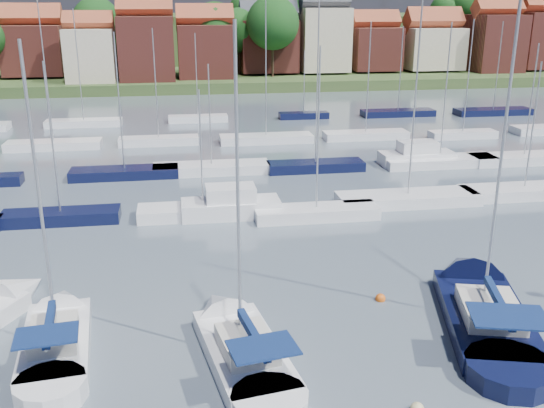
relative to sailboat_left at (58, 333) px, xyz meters
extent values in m
plane|color=#485461|center=(14.58, 35.59, -0.36)|extent=(260.00, 260.00, 0.00)
cube|color=white|center=(0.12, -1.15, -0.11)|extent=(3.47, 6.93, 1.20)
cone|color=white|center=(-0.32, 3.00, -0.11)|extent=(3.11, 3.52, 2.78)
cylinder|color=white|center=(0.47, -4.47, -0.11)|extent=(3.06, 3.06, 1.20)
cube|color=beige|center=(0.17, -1.61, 0.84)|extent=(2.23, 2.97, 0.70)
cylinder|color=#B2B2B7|center=(0.07, -0.68, 6.67)|extent=(0.14, 0.14, 12.37)
cylinder|color=#B2B2B7|center=(0.27, -2.53, 1.69)|extent=(0.49, 3.70, 0.10)
cube|color=navy|center=(0.27, -2.53, 1.84)|extent=(0.67, 3.54, 0.35)
cube|color=navy|center=(0.39, -3.73, 1.99)|extent=(2.53, 1.91, 0.08)
cube|color=white|center=(8.07, -3.17, -0.11)|extent=(4.04, 7.45, 1.20)
cone|color=white|center=(7.36, 1.19, -0.11)|extent=(3.46, 3.86, 2.95)
cylinder|color=white|center=(8.63, -6.66, -0.11)|extent=(3.38, 3.38, 1.20)
cube|color=beige|center=(8.15, -3.66, 0.84)|extent=(2.51, 3.24, 0.70)
cylinder|color=#B2B2B7|center=(7.99, -2.69, 7.04)|extent=(0.14, 0.14, 13.09)
cylinder|color=#B2B2B7|center=(8.30, -4.63, 1.69)|extent=(0.73, 3.89, 0.10)
cube|color=navy|center=(8.30, -4.63, 1.84)|extent=(0.89, 3.73, 0.35)
cube|color=navy|center=(8.51, -5.89, 1.99)|extent=(2.75, 2.14, 0.08)
cube|color=black|center=(19.65, -1.87, -0.11)|extent=(5.81, 9.35, 1.20)
cone|color=black|center=(21.10, 3.37, -0.11)|extent=(4.62, 5.04, 3.62)
cylinder|color=black|center=(18.50, -6.06, -0.11)|extent=(4.46, 4.46, 1.20)
cube|color=beige|center=(19.49, -2.45, 0.84)|extent=(3.41, 4.17, 0.70)
cylinder|color=#B2B2B7|center=(19.81, -1.29, 8.73)|extent=(0.14, 0.14, 16.48)
cylinder|color=#B2B2B7|center=(19.17, -3.62, 1.69)|extent=(1.38, 4.69, 0.10)
cube|color=navy|center=(19.17, -3.62, 1.84)|extent=(1.51, 4.51, 0.35)
cube|color=navy|center=(18.76, -5.13, 1.99)|extent=(3.55, 2.92, 0.08)
cone|color=white|center=(-2.72, 4.79, -0.11)|extent=(4.06, 4.27, 2.86)
sphere|color=#D85914|center=(9.02, -5.06, -0.36)|extent=(0.54, 0.54, 0.54)
sphere|color=#D85914|center=(15.64, 1.40, -0.36)|extent=(0.53, 0.53, 0.53)
cube|color=black|center=(-2.53, 16.13, -0.01)|extent=(8.01, 2.24, 1.00)
cylinder|color=#B2B2B7|center=(-2.53, 16.13, 5.57)|extent=(0.12, 0.12, 10.16)
cube|color=white|center=(7.31, 15.79, -0.01)|extent=(9.22, 2.58, 1.00)
cylinder|color=#B2B2B7|center=(7.31, 15.79, 4.58)|extent=(0.12, 0.12, 8.18)
cube|color=white|center=(15.21, 14.20, -0.01)|extent=(8.78, 2.46, 1.00)
cylinder|color=#B2B2B7|center=(15.21, 14.20, 6.02)|extent=(0.12, 0.12, 11.06)
cube|color=white|center=(22.81, 16.25, -0.01)|extent=(10.79, 3.02, 1.00)
cylinder|color=#B2B2B7|center=(22.81, 16.25, 7.93)|extent=(0.12, 0.12, 14.87)
cube|color=white|center=(32.56, 16.61, -0.01)|extent=(10.13, 2.84, 1.00)
cylinder|color=#B2B2B7|center=(32.56, 16.61, 5.29)|extent=(0.12, 0.12, 9.59)
cube|color=white|center=(9.27, 15.59, 0.14)|extent=(7.00, 2.60, 1.40)
cube|color=white|center=(9.27, 15.59, 1.24)|extent=(3.50, 2.20, 1.30)
cube|color=black|center=(1.03, 27.23, -0.01)|extent=(9.30, 2.60, 1.00)
cylinder|color=#B2B2B7|center=(1.03, 27.23, 6.23)|extent=(0.12, 0.12, 11.48)
cube|color=white|center=(8.64, 27.60, -0.01)|extent=(10.40, 2.91, 1.00)
cylinder|color=#B2B2B7|center=(8.64, 27.60, 4.88)|extent=(0.12, 0.12, 8.77)
cube|color=black|center=(18.06, 26.87, -0.01)|extent=(8.80, 2.46, 1.00)
cylinder|color=#B2B2B7|center=(18.06, 26.87, 7.66)|extent=(0.12, 0.12, 14.33)
cube|color=white|center=(29.98, 26.75, -0.01)|extent=(10.73, 3.00, 1.00)
cylinder|color=#B2B2B7|center=(29.98, 26.75, 6.56)|extent=(0.12, 0.12, 12.14)
cube|color=white|center=(38.40, 26.56, -0.01)|extent=(10.48, 2.93, 1.00)
cylinder|color=#B2B2B7|center=(38.40, 26.56, 5.63)|extent=(0.12, 0.12, 10.28)
cube|color=white|center=(28.04, 27.59, 0.14)|extent=(7.00, 2.60, 1.40)
cube|color=white|center=(28.04, 27.59, 1.24)|extent=(3.50, 2.20, 1.30)
cube|color=white|center=(-7.13, 39.80, -0.01)|extent=(9.71, 2.72, 1.00)
cylinder|color=#B2B2B7|center=(-7.13, 39.80, 7.93)|extent=(0.12, 0.12, 14.88)
cube|color=white|center=(3.74, 40.10, -0.01)|extent=(8.49, 2.38, 1.00)
cylinder|color=#B2B2B7|center=(3.74, 40.10, 6.15)|extent=(0.12, 0.12, 11.31)
cube|color=white|center=(15.37, 39.37, -0.01)|extent=(10.16, 2.85, 1.00)
cylinder|color=#B2B2B7|center=(15.37, 39.37, 7.79)|extent=(0.12, 0.12, 14.59)
cube|color=white|center=(26.75, 39.48, -0.01)|extent=(9.53, 2.67, 1.00)
cylinder|color=#B2B2B7|center=(26.75, 39.48, 6.45)|extent=(0.12, 0.12, 11.91)
cube|color=white|center=(37.74, 38.09, -0.01)|extent=(7.62, 2.13, 1.00)
cylinder|color=#B2B2B7|center=(37.74, 38.09, 6.56)|extent=(0.12, 0.12, 12.13)
cube|color=white|center=(-5.68, 52.15, -0.01)|extent=(9.24, 2.59, 1.00)
cylinder|color=#B2B2B7|center=(-5.68, 52.15, 7.07)|extent=(0.12, 0.12, 13.17)
cube|color=white|center=(8.50, 52.89, -0.01)|extent=(7.57, 2.12, 1.00)
cylinder|color=#B2B2B7|center=(8.50, 52.89, 5.61)|extent=(0.12, 0.12, 10.24)
cube|color=black|center=(22.46, 53.06, -0.01)|extent=(6.58, 1.84, 1.00)
cylinder|color=#B2B2B7|center=(22.46, 53.06, 4.49)|extent=(0.12, 0.12, 8.01)
cube|color=black|center=(35.52, 52.99, -0.01)|extent=(9.92, 2.78, 1.00)
cylinder|color=#B2B2B7|center=(35.52, 52.99, 5.95)|extent=(0.12, 0.12, 10.92)
cube|color=black|center=(48.86, 51.96, -0.01)|extent=(10.55, 2.95, 1.00)
cylinder|color=#B2B2B7|center=(48.86, 51.96, 6.25)|extent=(0.12, 0.12, 11.51)
cube|color=#45572B|center=(14.58, 112.59, -0.06)|extent=(200.00, 70.00, 3.00)
cube|color=#45572B|center=(14.58, 137.59, 4.64)|extent=(200.00, 60.00, 14.00)
cube|color=brown|center=(-19.07, 93.38, 6.20)|extent=(10.37, 9.97, 8.73)
cube|color=#97452C|center=(-19.07, 93.38, 11.84)|extent=(10.57, 5.13, 5.13)
cube|color=beige|center=(-8.16, 84.59, 5.72)|extent=(8.09, 8.80, 8.96)
cube|color=#97452C|center=(-8.16, 84.59, 11.19)|extent=(8.25, 4.00, 4.00)
cube|color=brown|center=(1.23, 85.52, 6.73)|extent=(9.36, 10.17, 10.97)
cube|color=#97452C|center=(1.23, 85.52, 13.36)|extent=(9.54, 4.63, 4.63)
cube|color=brown|center=(11.54, 87.24, 5.95)|extent=(9.90, 8.56, 9.42)
cube|color=#97452C|center=(11.54, 87.24, 11.88)|extent=(10.10, 4.90, 4.90)
cube|color=brown|center=(23.68, 92.24, 6.59)|extent=(10.59, 8.93, 9.49)
cube|color=#383A42|center=(23.68, 92.24, 12.63)|extent=(10.80, 5.24, 5.24)
cube|color=beige|center=(34.29, 91.38, 7.66)|extent=(9.01, 8.61, 11.65)
cube|color=#383A42|center=(34.29, 91.38, 14.59)|extent=(9.19, 4.46, 4.46)
cube|color=brown|center=(44.75, 92.59, 5.84)|extent=(9.10, 9.34, 8.00)
cube|color=#97452C|center=(44.75, 92.59, 10.96)|extent=(9.28, 4.50, 4.50)
cube|color=beige|center=(56.53, 92.18, 5.78)|extent=(10.86, 9.59, 7.88)
cube|color=#97452C|center=(56.53, 92.18, 11.05)|extent=(11.07, 5.37, 5.37)
cube|color=brown|center=(68.34, 89.51, 6.73)|extent=(9.18, 9.96, 10.97)
cube|color=#97452C|center=(68.34, 89.51, 13.34)|extent=(9.36, 4.54, 4.54)
cube|color=brown|center=(79.76, 90.80, 7.22)|extent=(11.39, 9.67, 10.76)
cylinder|color=#382619|center=(71.35, 111.10, 8.15)|extent=(0.50, 0.50, 4.47)
sphere|color=#1B4816|center=(71.35, 111.10, 14.22)|extent=(8.18, 8.18, 8.18)
cylinder|color=#382619|center=(18.04, 91.52, 3.47)|extent=(0.50, 0.50, 4.46)
sphere|color=#1B4816|center=(18.04, 91.52, 9.52)|extent=(8.15, 8.15, 8.15)
cylinder|color=#382619|center=(29.80, 109.27, 8.22)|extent=(0.50, 0.50, 5.15)
cylinder|color=#382619|center=(1.04, 111.90, 8.32)|extent=(0.50, 0.50, 4.56)
sphere|color=#1B4816|center=(1.04, 111.90, 14.51)|extent=(8.34, 8.34, 8.34)
cylinder|color=#382619|center=(-8.66, 100.84, 3.82)|extent=(0.50, 0.50, 5.15)
sphere|color=#1B4816|center=(-8.66, 100.84, 10.81)|extent=(9.42, 9.42, 9.42)
cylinder|color=#382619|center=(-24.09, 102.91, 6.40)|extent=(0.50, 0.50, 3.42)
sphere|color=#1B4816|center=(-24.09, 102.91, 11.04)|extent=(6.26, 6.26, 6.26)
cylinder|color=#382619|center=(28.34, 100.29, 3.12)|extent=(0.50, 0.50, 3.77)
sphere|color=#1B4816|center=(28.34, 100.29, 8.24)|extent=(6.89, 6.89, 6.89)
cylinder|color=#382619|center=(23.63, 86.53, 3.85)|extent=(0.50, 0.50, 5.21)
sphere|color=#1B4816|center=(23.63, 86.53, 10.92)|extent=(9.53, 9.53, 9.53)
cylinder|color=#382619|center=(76.51, 97.21, 2.73)|extent=(0.50, 0.50, 2.97)
sphere|color=#1B4816|center=(76.51, 97.21, 6.76)|extent=(5.44, 5.44, 5.44)
cylinder|color=#382619|center=(13.43, 89.34, 3.66)|extent=(0.50, 0.50, 4.84)
sphere|color=#1B4816|center=(13.43, 89.34, 10.23)|extent=(8.85, 8.85, 8.85)
cylinder|color=#382619|center=(67.26, 111.31, 7.81)|extent=(0.50, 0.50, 3.72)
sphere|color=#1B4816|center=(67.26, 111.31, 12.85)|extent=(6.80, 6.80, 6.80)
cylinder|color=#382619|center=(68.63, 89.71, 3.26)|extent=(0.50, 0.50, 4.05)
sphere|color=#1B4816|center=(68.63, 89.71, 8.76)|extent=(7.40, 7.40, 7.40)
cylinder|color=#382619|center=(21.42, 108.88, 7.55)|extent=(0.50, 0.50, 3.93)
sphere|color=#1B4816|center=(21.42, 108.88, 12.88)|extent=(7.19, 7.19, 7.19)
cylinder|color=#382619|center=(45.23, 95.76, 3.15)|extent=(0.50, 0.50, 3.82)
sphere|color=#1B4816|center=(45.23, 95.76, 8.34)|extent=(6.99, 6.99, 6.99)
cylinder|color=#382619|center=(-2.86, 88.71, 2.98)|extent=(0.50, 0.50, 3.48)
sphere|color=#1B4816|center=(-2.86, 88.71, 7.71)|extent=(6.37, 6.37, 6.37)
cylinder|color=#382619|center=(72.09, 98.40, 2.73)|extent=(0.50, 0.50, 2.99)
sphere|color=#1B4816|center=(72.09, 98.40, 6.79)|extent=(5.46, 5.46, 5.46)
cylinder|color=#382619|center=(18.19, 94.63, 2.86)|extent=(0.50, 0.50, 3.25)
sphere|color=#1B4816|center=(18.19, 94.63, 7.27)|extent=(5.94, 5.94, 5.94)
cylinder|color=#382619|center=(11.53, 96.32, 2.73)|extent=(0.50, 0.50, 2.98)
sphere|color=#1B4816|center=(11.53, 96.32, 6.78)|extent=(5.46, 5.46, 5.46)
cylinder|color=#382619|center=(79.24, 117.33, 9.00)|extent=(0.50, 0.50, 4.29)
sphere|color=#1B4816|center=(79.24, 117.33, 14.81)|extent=(7.84, 7.84, 7.84)
camera|label=1|loc=(5.76, -25.34, 14.08)|focal=40.00mm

